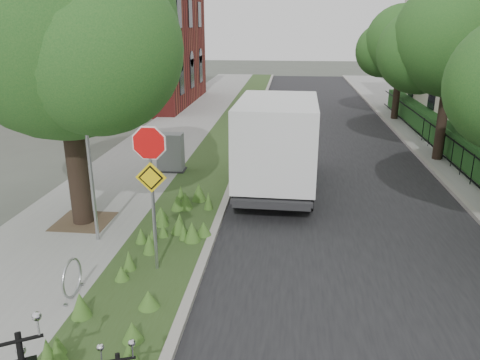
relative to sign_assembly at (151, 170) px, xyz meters
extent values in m
plane|color=#4C5147|center=(1.40, -0.58, -2.33)|extent=(120.00, 120.00, 0.00)
cube|color=gray|center=(-2.85, 9.42, -2.27)|extent=(3.50, 60.00, 0.12)
cube|color=#31461E|center=(-0.10, 9.42, -2.27)|extent=(2.00, 60.00, 0.12)
cube|color=#9E9991|center=(0.90, 9.42, -2.26)|extent=(0.20, 60.00, 0.13)
cube|color=black|center=(4.40, 9.42, -2.32)|extent=(7.00, 60.00, 0.01)
cube|color=#9E9991|center=(7.90, 9.42, -2.26)|extent=(0.20, 60.00, 0.13)
cube|color=gray|center=(9.60, 9.42, -2.27)|extent=(3.20, 60.00, 0.12)
cylinder|color=black|center=(-2.60, 2.22, 0.03)|extent=(0.52, 0.52, 4.48)
sphere|color=#1B521E|center=(-2.60, 2.22, 2.75)|extent=(5.40, 5.40, 5.40)
sphere|color=#1B521E|center=(-3.81, 3.03, 2.08)|extent=(4.05, 4.05, 4.05)
sphere|color=#1B521E|center=(-1.52, 1.54, 2.21)|extent=(3.78, 3.78, 3.78)
cube|color=#473828|center=(-2.60, 2.22, -2.20)|extent=(1.40, 1.40, 0.01)
cylinder|color=#A5A8AD|center=(-1.80, 1.22, -0.21)|extent=(0.08, 0.08, 4.00)
torus|color=#A5A8AD|center=(-1.30, -1.18, -1.83)|extent=(0.05, 0.77, 0.77)
cube|color=#A5A8AD|center=(-1.30, -1.54, -2.19)|extent=(0.06, 0.06, 0.04)
cube|color=#A5A8AD|center=(-1.30, -0.82, -2.19)|extent=(0.06, 0.06, 0.04)
cylinder|color=#A5A8AD|center=(0.00, 0.02, -0.71)|extent=(0.07, 0.07, 3.00)
cylinder|color=red|center=(0.00, -0.01, 0.54)|extent=(0.86, 0.03, 0.86)
cylinder|color=white|center=(0.00, 0.00, 0.54)|extent=(0.94, 0.02, 0.94)
cube|color=yellow|center=(0.00, -0.01, -0.16)|extent=(0.64, 0.03, 0.64)
cube|color=black|center=(8.60, 9.42, -1.26)|extent=(0.04, 24.00, 0.04)
cube|color=black|center=(8.60, 9.42, -2.06)|extent=(0.04, 24.00, 0.04)
cylinder|color=black|center=(8.60, 9.42, -1.71)|extent=(0.03, 0.03, 1.00)
cube|color=#1A4A1A|center=(9.30, 9.42, -1.66)|extent=(1.00, 24.00, 1.10)
cube|color=#2D2D33|center=(9.35, 9.42, 1.97)|extent=(0.25, 26.00, 0.60)
cube|color=maroon|center=(-8.10, 21.42, 1.67)|extent=(9.00, 10.00, 8.00)
cylinder|color=black|center=(8.40, 9.42, -0.19)|extent=(0.36, 0.36, 4.03)
sphere|color=#1B521E|center=(8.40, 9.42, 2.26)|extent=(4.20, 4.20, 4.20)
sphere|color=#1B521E|center=(7.46, 10.05, 1.73)|extent=(3.15, 3.15, 3.15)
cylinder|color=black|center=(8.40, 17.42, -0.39)|extent=(0.36, 0.36, 3.64)
sphere|color=#1B521E|center=(8.40, 17.42, 1.82)|extent=(3.80, 3.80, 3.80)
sphere|color=#1B521E|center=(7.54, 17.99, 1.35)|extent=(2.85, 2.85, 2.85)
sphere|color=#1B521E|center=(9.16, 16.94, 1.44)|extent=(2.66, 2.66, 2.66)
cube|color=#262628|center=(2.37, 5.53, -1.80)|extent=(2.20, 5.55, 0.19)
cube|color=#B7BABC|center=(2.42, 7.66, -0.92)|extent=(2.16, 1.50, 1.66)
cube|color=white|center=(2.35, 4.96, -0.50)|extent=(2.37, 4.00, 2.28)
cube|color=#262628|center=(-1.40, 6.86, -2.18)|extent=(1.01, 0.68, 0.04)
cube|color=slate|center=(-1.40, 6.86, -1.54)|extent=(0.89, 0.57, 1.33)
camera|label=1|loc=(2.69, -8.60, 2.76)|focal=35.00mm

